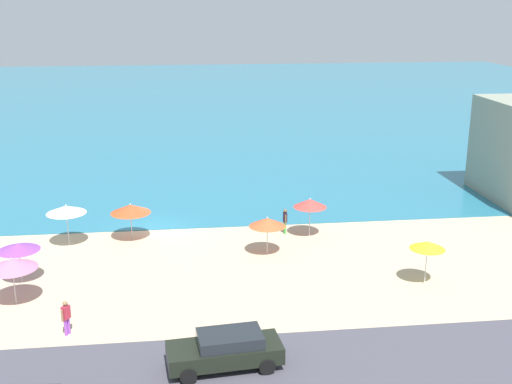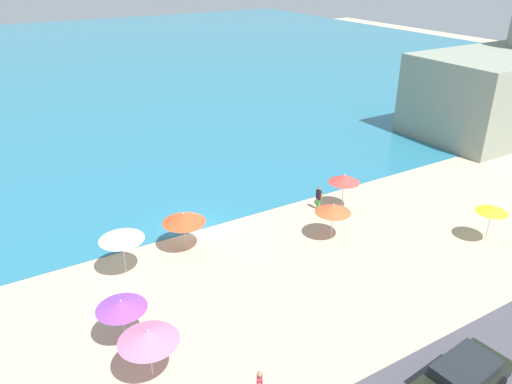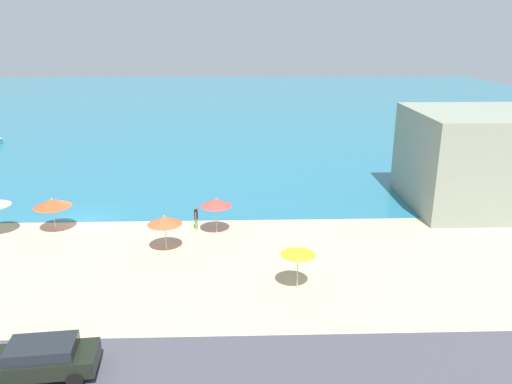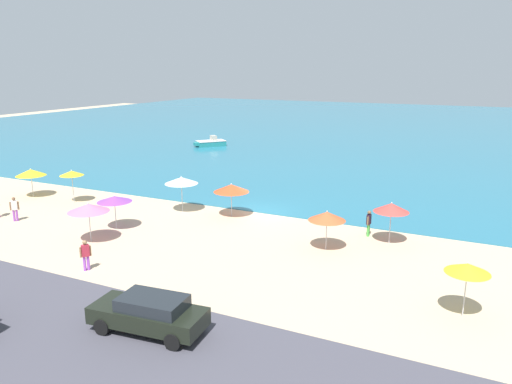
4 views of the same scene
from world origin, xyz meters
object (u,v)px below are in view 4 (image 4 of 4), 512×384
object	(u,v)px
beach_umbrella_2	(31,172)
beach_umbrella_6	(468,268)
beach_umbrella_5	(391,208)
bather_0	(86,254)
parked_car_1	(149,313)
beach_umbrella_0	(231,188)
bather_2	(15,208)
beach_umbrella_4	(327,216)
beach_umbrella_7	(72,173)
beach_umbrella_8	(181,180)
beach_umbrella_3	(88,208)
beach_umbrella_1	(114,199)
skiff_nearshore	(211,143)
bather_1	(369,222)

from	to	relation	value
beach_umbrella_2	beach_umbrella_6	xyz separation A→B (m)	(31.81, -6.02, 0.17)
beach_umbrella_6	beach_umbrella_5	bearing A→B (deg)	120.97
bather_0	parked_car_1	distance (m)	7.49
beach_umbrella_0	bather_2	bearing A→B (deg)	-149.51
beach_umbrella_4	beach_umbrella_7	size ratio (longest dim) A/B	0.91
beach_umbrella_8	beach_umbrella_5	bearing A→B (deg)	-0.68
beach_umbrella_4	beach_umbrella_3	bearing A→B (deg)	-159.63
beach_umbrella_1	bather_0	size ratio (longest dim) A/B	1.37
parked_car_1	beach_umbrella_7	bearing A→B (deg)	142.94
skiff_nearshore	beach_umbrella_5	bearing A→B (deg)	-43.47
bather_1	bather_2	bearing A→B (deg)	-161.55
beach_umbrella_8	bather_1	xyz separation A→B (m)	(13.01, 0.54, -1.36)
beach_umbrella_3	bather_1	xyz separation A→B (m)	(14.32, 8.03, -1.15)
beach_umbrella_5	beach_umbrella_8	xyz separation A→B (m)	(-14.41, 0.17, 0.11)
beach_umbrella_3	beach_umbrella_4	distance (m)	13.60
parked_car_1	beach_umbrella_1	bearing A→B (deg)	136.50
beach_umbrella_4	bather_2	size ratio (longest dim) A/B	1.38
parked_car_1	skiff_nearshore	world-z (taller)	parked_car_1
beach_umbrella_8	beach_umbrella_1	bearing A→B (deg)	-107.67
skiff_nearshore	beach_umbrella_8	bearing A→B (deg)	-62.84
beach_umbrella_8	bather_2	size ratio (longest dim) A/B	1.56
beach_umbrella_0	parked_car_1	bearing A→B (deg)	-72.85
beach_umbrella_7	beach_umbrella_3	bearing A→B (deg)	-38.86
beach_umbrella_0	skiff_nearshore	world-z (taller)	beach_umbrella_0
bather_0	bather_2	distance (m)	11.04
bather_0	beach_umbrella_4	bearing A→B (deg)	39.36
beach_umbrella_1	bather_2	bearing A→B (deg)	-166.58
beach_umbrella_6	skiff_nearshore	distance (m)	46.90
bather_1	bather_2	size ratio (longest dim) A/B	0.97
beach_umbrella_6	beach_umbrella_7	world-z (taller)	beach_umbrella_7
beach_umbrella_1	beach_umbrella_5	distance (m)	16.71
beach_umbrella_8	bather_0	world-z (taller)	beach_umbrella_8
beach_umbrella_8	bather_2	distance (m)	11.00
beach_umbrella_1	beach_umbrella_3	world-z (taller)	beach_umbrella_3
beach_umbrella_3	bather_1	world-z (taller)	beach_umbrella_3
parked_car_1	beach_umbrella_6	bearing A→B (deg)	31.99
beach_umbrella_7	bather_0	world-z (taller)	beach_umbrella_7
beach_umbrella_4	skiff_nearshore	distance (m)	38.26
beach_umbrella_0	bather_1	distance (m)	9.43
beach_umbrella_7	bather_0	size ratio (longest dim) A/B	1.57
beach_umbrella_3	beach_umbrella_5	size ratio (longest dim) A/B	0.96
beach_umbrella_1	beach_umbrella_6	bearing A→B (deg)	-7.38
bather_0	beach_umbrella_1	bearing A→B (deg)	118.79
beach_umbrella_0	parked_car_1	distance (m)	15.60
beach_umbrella_1	beach_umbrella_8	distance (m)	5.26
beach_umbrella_0	beach_umbrella_5	bearing A→B (deg)	-3.82
beach_umbrella_1	beach_umbrella_6	world-z (taller)	beach_umbrella_6
beach_umbrella_2	bather_1	world-z (taller)	beach_umbrella_2
beach_umbrella_3	bather_0	world-z (taller)	beach_umbrella_3
beach_umbrella_3	beach_umbrella_5	bearing A→B (deg)	24.96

